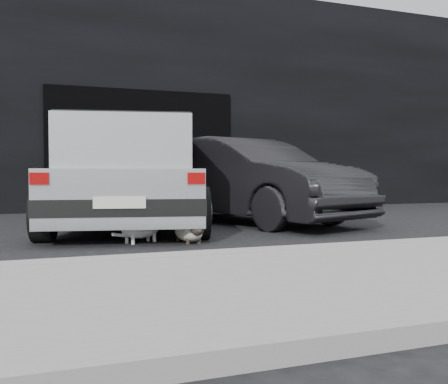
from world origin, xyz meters
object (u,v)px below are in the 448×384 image
object	(u,v)px
second_car	(248,180)
cat_siamese	(190,232)
silver_hatchback	(128,170)
cat_white	(143,228)

from	to	relation	value
second_car	cat_siamese	distance (m)	2.63
silver_hatchback	cat_siamese	xyz separation A→B (m)	(0.42, -1.82, -0.72)
silver_hatchback	cat_white	bearing A→B (deg)	-81.32
second_car	cat_white	xyz separation A→B (m)	(-2.07, -1.80, -0.53)
second_car	cat_siamese	size ratio (longest dim) A/B	5.21
silver_hatchback	cat_white	xyz separation A→B (m)	(-0.08, -1.60, -0.68)
silver_hatchback	cat_siamese	size ratio (longest dim) A/B	5.58
silver_hatchback	cat_white	size ratio (longest dim) A/B	6.62
silver_hatchback	cat_siamese	world-z (taller)	silver_hatchback
second_car	cat_white	world-z (taller)	second_car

